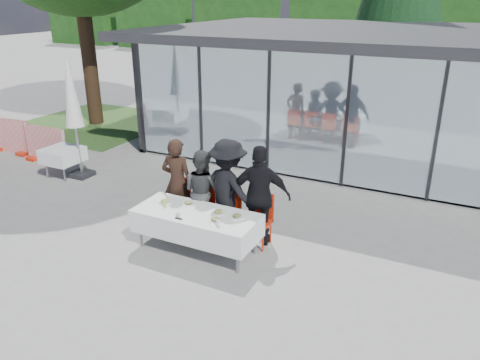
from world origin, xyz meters
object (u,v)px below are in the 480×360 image
at_px(diner_a, 177,182).
at_px(diner_chair_a, 179,199).
at_px(diner_b, 202,191).
at_px(plate_a, 165,201).
at_px(plate_c, 219,212).
at_px(dining_table, 196,223).
at_px(diner_chair_b, 203,204).
at_px(plate_b, 189,203).
at_px(market_umbrella, 72,100).
at_px(juice_bottle, 165,203).
at_px(diner_chair_d, 260,217).
at_px(spare_table_left, 63,155).
at_px(plate_d, 237,216).
at_px(diner_d, 260,196).
at_px(diner_c, 228,189).
at_px(diner_chair_c, 229,210).
at_px(plate_extra, 215,220).
at_px(folded_eyeglasses, 178,219).

distance_m(diner_a, diner_chair_a, 0.36).
bearing_deg(diner_b, plate_a, 67.92).
relative_size(diner_chair_a, plate_a, 3.92).
bearing_deg(diner_b, plate_c, 150.82).
relative_size(dining_table, plate_a, 9.09).
xyz_separation_m(diner_chair_b, plate_b, (0.01, -0.52, 0.24)).
relative_size(diner_chair_b, market_umbrella, 0.33).
bearing_deg(juice_bottle, diner_chair_b, 67.59).
relative_size(dining_table, juice_bottle, 16.37).
distance_m(diner_chair_a, diner_chair_d, 1.78).
height_order(dining_table, diner_chair_b, diner_chair_b).
distance_m(diner_chair_a, spare_table_left, 4.21).
bearing_deg(plate_c, plate_d, -0.16).
distance_m(spare_table_left, market_umbrella, 1.48).
bearing_deg(diner_d, juice_bottle, 9.12).
distance_m(diner_chair_a, diner_c, 1.21).
height_order(diner_b, plate_a, diner_b).
height_order(diner_chair_b, market_umbrella, market_umbrella).
height_order(diner_chair_d, juice_bottle, diner_chair_d).
height_order(diner_chair_c, market_umbrella, market_umbrella).
bearing_deg(diner_chair_a, diner_d, -0.45).
bearing_deg(juice_bottle, plate_d, 7.36).
distance_m(diner_chair_a, plate_extra, 1.64).
distance_m(diner_b, diner_chair_c, 0.63).
bearing_deg(diner_chair_c, folded_eyeglasses, -109.26).
bearing_deg(diner_d, diner_c, -17.53).
xyz_separation_m(diner_d, plate_a, (-1.64, -0.63, -0.17)).
height_order(diner_c, market_umbrella, market_umbrella).
height_order(diner_chair_b, juice_bottle, diner_chair_b).
height_order(diner_chair_d, folded_eyeglasses, diner_chair_d).
distance_m(diner_b, diner_c, 0.58).
bearing_deg(diner_chair_c, plate_extra, -76.11).
bearing_deg(juice_bottle, dining_table, 3.51).
xyz_separation_m(diner_d, plate_c, (-0.53, -0.60, -0.17)).
bearing_deg(diner_d, diner_chair_a, -17.98).
bearing_deg(folded_eyeglasses, plate_c, 44.28).
height_order(diner_c, plate_c, diner_c).
height_order(diner_d, plate_a, diner_d).
height_order(diner_b, diner_chair_c, diner_b).
relative_size(plate_c, spare_table_left, 0.29).
bearing_deg(diner_chair_b, diner_chair_a, 180.00).
bearing_deg(plate_b, diner_b, 91.48).
height_order(plate_a, plate_d, same).
relative_size(diner_a, plate_d, 7.23).
relative_size(plate_b, market_umbrella, 0.08).
bearing_deg(diner_d, plate_extra, 46.51).
relative_size(diner_chair_a, spare_table_left, 1.13).
distance_m(plate_a, market_umbrella, 4.38).
height_order(diner_chair_b, diner_c, diner_c).
distance_m(dining_table, diner_chair_c, 0.79).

